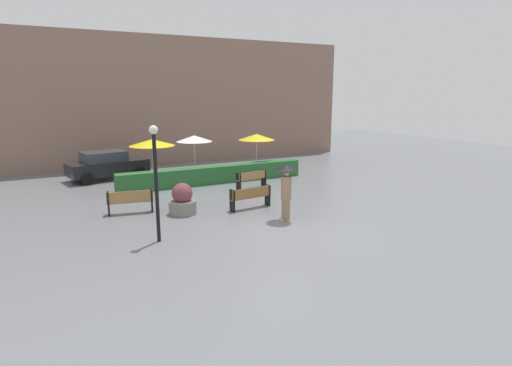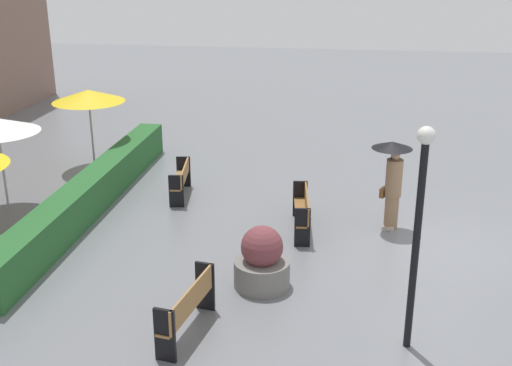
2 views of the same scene
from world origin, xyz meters
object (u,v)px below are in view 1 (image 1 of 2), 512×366
at_px(bench_far_left, 130,200).
at_px(patio_umbrella_yellow, 152,143).
at_px(bench_mid_center, 251,196).
at_px(lamp_post, 156,171).
at_px(pedestrian_with_umbrella, 286,186).
at_px(patio_umbrella_white, 194,139).
at_px(patio_umbrella_yellow_far, 257,137).
at_px(planter_pot, 182,201).
at_px(bench_back_row, 252,178).
at_px(parked_car, 107,165).

height_order(bench_far_left, patio_umbrella_yellow, patio_umbrella_yellow).
distance_m(bench_mid_center, lamp_post, 5.17).
xyz_separation_m(pedestrian_with_umbrella, patio_umbrella_yellow, (-2.71, 9.16, 0.80)).
distance_m(patio_umbrella_white, patio_umbrella_yellow_far, 3.61).
height_order(lamp_post, patio_umbrella_yellow, lamp_post).
xyz_separation_m(patio_umbrella_yellow, patio_umbrella_yellow_far, (5.95, -0.60, 0.06)).
bearing_deg(patio_umbrella_yellow, planter_pot, -94.30).
xyz_separation_m(lamp_post, patio_umbrella_white, (4.59, 9.51, -0.12)).
distance_m(bench_mid_center, bench_far_left, 4.83).
xyz_separation_m(planter_pot, patio_umbrella_yellow_far, (6.45, 5.98, 1.66)).
height_order(pedestrian_with_umbrella, patio_umbrella_yellow_far, patio_umbrella_yellow_far).
height_order(bench_back_row, planter_pot, planter_pot).
xyz_separation_m(bench_mid_center, planter_pot, (-2.75, 0.58, -0.01)).
relative_size(pedestrian_with_umbrella, patio_umbrella_yellow, 0.88).
height_order(bench_mid_center, patio_umbrella_yellow_far, patio_umbrella_yellow_far).
bearing_deg(pedestrian_with_umbrella, bench_mid_center, 102.84).
bearing_deg(bench_far_left, pedestrian_with_umbrella, -35.41).
bearing_deg(lamp_post, patio_umbrella_yellow, 76.92).
bearing_deg(lamp_post, bench_back_row, 41.40).
height_order(bench_mid_center, parked_car, parked_car).
relative_size(bench_back_row, patio_umbrella_yellow_far, 0.71).
xyz_separation_m(bench_back_row, pedestrian_with_umbrella, (-1.29, -5.34, 0.82)).
relative_size(planter_pot, patio_umbrella_yellow, 0.52).
bearing_deg(bench_back_row, lamp_post, -138.60).
height_order(bench_mid_center, bench_far_left, bench_far_left).
xyz_separation_m(pedestrian_with_umbrella, patio_umbrella_white, (-0.26, 9.44, 0.86)).
relative_size(patio_umbrella_yellow, parked_car, 0.53).
bearing_deg(bench_mid_center, patio_umbrella_white, 88.48).
height_order(bench_back_row, patio_umbrella_yellow, patio_umbrella_yellow).
distance_m(planter_pot, lamp_post, 3.59).
distance_m(bench_back_row, lamp_post, 8.38).
relative_size(bench_far_left, pedestrian_with_umbrella, 0.86).
relative_size(patio_umbrella_yellow_far, parked_car, 0.53).
height_order(patio_umbrella_yellow, patio_umbrella_yellow_far, patio_umbrella_yellow_far).
xyz_separation_m(bench_far_left, patio_umbrella_yellow_far, (8.27, 4.99, 1.64)).
height_order(bench_back_row, patio_umbrella_white, patio_umbrella_white).
distance_m(bench_far_left, pedestrian_with_umbrella, 6.21).
xyz_separation_m(lamp_post, patio_umbrella_yellow, (2.14, 9.23, -0.18)).
height_order(bench_back_row, bench_far_left, bench_far_left).
bearing_deg(lamp_post, planter_pot, 58.08).
bearing_deg(bench_back_row, bench_far_left, -164.33).
height_order(patio_umbrella_yellow, patio_umbrella_white, patio_umbrella_white).
bearing_deg(patio_umbrella_yellow_far, pedestrian_with_umbrella, -110.77).
height_order(pedestrian_with_umbrella, parked_car, pedestrian_with_umbrella).
bearing_deg(bench_far_left, planter_pot, -28.62).
distance_m(bench_far_left, lamp_post, 4.05).
distance_m(pedestrian_with_umbrella, planter_pot, 4.19).
distance_m(pedestrian_with_umbrella, patio_umbrella_yellow_far, 9.20).
relative_size(planter_pot, patio_umbrella_yellow_far, 0.53).
bearing_deg(parked_car, bench_mid_center, -64.36).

